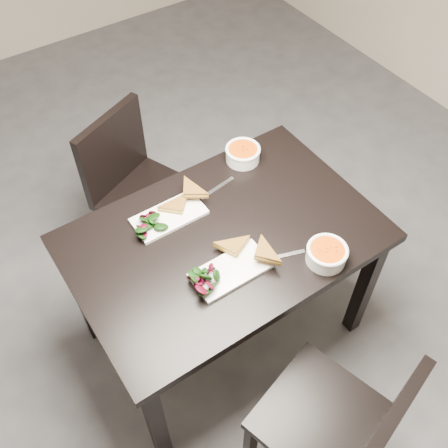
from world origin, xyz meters
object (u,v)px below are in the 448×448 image
Objects in this scene: table at (224,251)px; soup_bowl_far at (243,153)px; plate_far at (169,216)px; soup_bowl_near at (327,254)px; plate_near at (231,270)px; chair_far at (135,183)px; chair_near at (343,427)px.

soup_bowl_far is at bearing 45.19° from table.
plate_far reaches higher than table.
soup_bowl_near reaches higher than plate_far.
plate_near is 1.90× the size of soup_bowl_far.
chair_far reaches higher than soup_bowl_near.
chair_near is at bearing -91.23° from table.
chair_near reaches higher than plate_far.
chair_near and chair_far have the same top height.
plate_far is at bearing 80.69° from chair_near.
chair_near is 1.02m from plate_far.
plate_far is (-0.38, 0.51, -0.03)m from soup_bowl_near.
chair_near is 2.91× the size of plate_far.
chair_near is 1.00× the size of chair_far.
chair_far is at bearing 89.41° from plate_near.
soup_bowl_far is (0.38, 0.47, 0.03)m from plate_near.
plate_far is (-0.13, 0.20, 0.11)m from table.
soup_bowl_far reaches higher than plate_near.
chair_far is 5.45× the size of soup_bowl_near.
chair_near reaches higher than table.
chair_near is 0.61m from soup_bowl_near.
soup_bowl_far is at bearing 50.65° from plate_near.
chair_far reaches higher than plate_far.
table is 1.41× the size of chair_near.
plate_far is at bearing 126.89° from soup_bowl_near.
soup_bowl_far is (0.44, 0.11, 0.03)m from plate_far.
chair_near reaches higher than soup_bowl_near.
table is at bearing 129.03° from soup_bowl_near.
soup_bowl_far reaches higher than plate_far.
soup_bowl_near is at bearing -53.11° from plate_far.
soup_bowl_near is 1.00× the size of soup_bowl_far.
soup_bowl_near reaches higher than plate_near.
chair_far is (-0.07, 0.69, -0.17)m from table.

